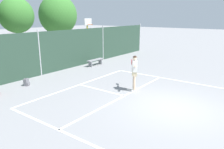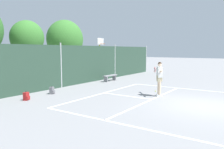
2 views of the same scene
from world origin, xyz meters
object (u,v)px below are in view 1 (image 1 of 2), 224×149
(tennis_player, at_px, (134,70))
(basketball_hoop, at_px, (88,33))
(tennis_ball, at_px, (134,83))
(backpack_grey, at_px, (26,82))
(courtside_bench, at_px, (95,61))

(tennis_player, bearing_deg, basketball_hoop, 56.80)
(basketball_hoop, height_order, tennis_ball, basketball_hoop)
(backpack_grey, relative_size, courtside_bench, 0.29)
(tennis_player, height_order, tennis_ball, tennis_player)
(tennis_player, distance_m, courtside_bench, 6.51)
(basketball_hoop, distance_m, courtside_bench, 3.49)
(tennis_ball, distance_m, backpack_grey, 6.06)
(tennis_ball, distance_m, courtside_bench, 5.36)
(tennis_player, bearing_deg, tennis_ball, 30.82)
(basketball_hoop, distance_m, tennis_ball, 8.51)
(tennis_player, distance_m, tennis_ball, 1.69)
(tennis_player, bearing_deg, courtside_bench, 58.54)
(tennis_player, relative_size, tennis_ball, 28.10)
(backpack_grey, bearing_deg, courtside_bench, 2.16)
(courtside_bench, bearing_deg, backpack_grey, -177.84)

